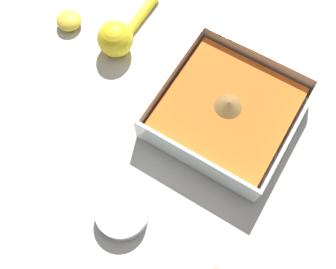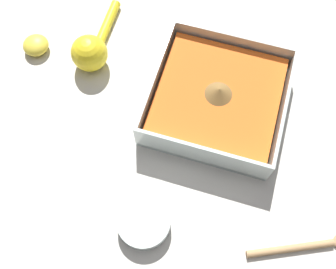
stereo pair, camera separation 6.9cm
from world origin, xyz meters
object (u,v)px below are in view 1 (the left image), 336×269
(square_dish, at_px, (226,112))
(spice_bowl, at_px, (122,213))
(lemon_half, at_px, (69,21))
(lemon_squeezer, at_px, (118,36))

(square_dish, height_order, spice_bowl, square_dish)
(lemon_half, bearing_deg, lemon_squeezer, 95.03)
(spice_bowl, distance_m, lemon_half, 0.42)
(lemon_squeezer, relative_size, lemon_half, 3.62)
(lemon_half, bearing_deg, square_dish, 86.77)
(spice_bowl, height_order, lemon_half, same)
(lemon_squeezer, bearing_deg, spice_bowl, 34.26)
(spice_bowl, bearing_deg, lemon_half, -130.73)
(square_dish, height_order, lemon_half, square_dish)
(spice_bowl, height_order, lemon_squeezer, lemon_squeezer)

